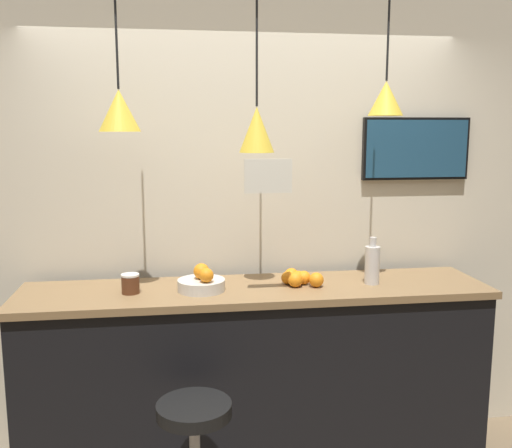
# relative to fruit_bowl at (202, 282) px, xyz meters

# --- Properties ---
(back_wall) EXTENTS (8.00, 0.06, 2.90)m
(back_wall) POSITION_rel_fruit_bowl_xyz_m (0.30, 0.42, 0.31)
(back_wall) COLOR beige
(back_wall) RESTS_ON ground_plane
(service_counter) EXTENTS (2.56, 0.57, 1.09)m
(service_counter) POSITION_rel_fruit_bowl_xyz_m (0.30, 0.03, -0.60)
(service_counter) COLOR black
(service_counter) RESTS_ON ground_plane
(fruit_bowl) EXTENTS (0.25, 0.25, 0.15)m
(fruit_bowl) POSITION_rel_fruit_bowl_xyz_m (0.00, 0.00, 0.00)
(fruit_bowl) COLOR beige
(fruit_bowl) RESTS_ON service_counter
(orange_pile) EXTENTS (0.22, 0.20, 0.08)m
(orange_pile) POSITION_rel_fruit_bowl_xyz_m (0.54, 0.04, -0.01)
(orange_pile) COLOR orange
(orange_pile) RESTS_ON service_counter
(juice_bottle) EXTENTS (0.08, 0.08, 0.26)m
(juice_bottle) POSITION_rel_fruit_bowl_xyz_m (0.95, 0.00, 0.06)
(juice_bottle) COLOR silver
(juice_bottle) RESTS_ON service_counter
(spread_jar) EXTENTS (0.10, 0.10, 0.10)m
(spread_jar) POSITION_rel_fruit_bowl_xyz_m (-0.37, 0.00, 0.00)
(spread_jar) COLOR #562D19
(spread_jar) RESTS_ON service_counter
(pendant_lamp_left) EXTENTS (0.21, 0.21, 0.87)m
(pendant_lamp_left) POSITION_rel_fruit_bowl_xyz_m (-0.40, -0.00, 0.90)
(pendant_lamp_left) COLOR black
(pendant_lamp_middle) EXTENTS (0.18, 0.18, 0.97)m
(pendant_lamp_middle) POSITION_rel_fruit_bowl_xyz_m (0.30, -0.00, 0.81)
(pendant_lamp_middle) COLOR black
(pendant_lamp_right) EXTENTS (0.19, 0.19, 0.78)m
(pendant_lamp_right) POSITION_rel_fruit_bowl_xyz_m (0.99, -0.00, 0.97)
(pendant_lamp_right) COLOR black
(mounted_tv) EXTENTS (0.67, 0.04, 0.38)m
(mounted_tv) POSITION_rel_fruit_bowl_xyz_m (1.34, 0.37, 0.69)
(mounted_tv) COLOR black
(hanging_menu_board) EXTENTS (0.24, 0.01, 0.17)m
(hanging_menu_board) POSITION_rel_fruit_bowl_xyz_m (0.33, -0.18, 0.57)
(hanging_menu_board) COLOR silver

